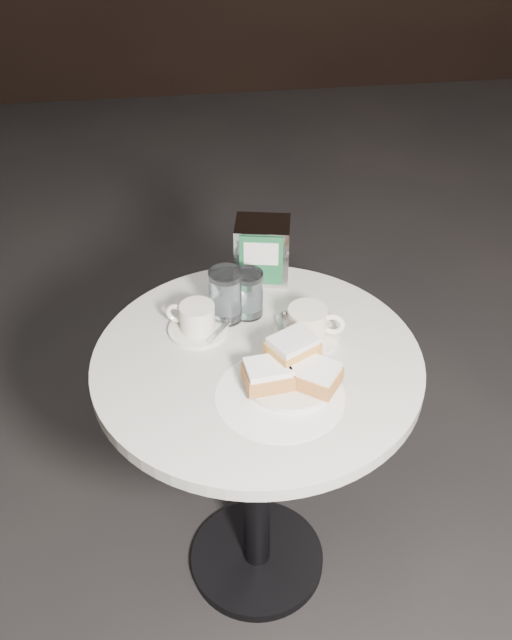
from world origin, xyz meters
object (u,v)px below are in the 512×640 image
(coffee_cup_left, at_px, (197,320))
(water_glass_right, at_px, (248,294))
(beignet_plate, at_px, (291,370))
(water_glass_left, at_px, (226,296))
(coffee_cup_right, at_px, (308,325))
(napkin_dispenser, at_px, (262,250))
(cafe_table, at_px, (257,423))

(coffee_cup_left, height_order, water_glass_right, water_glass_right)
(beignet_plate, height_order, water_glass_left, water_glass_left)
(water_glass_right, bearing_deg, coffee_cup_right, -41.27)
(water_glass_left, bearing_deg, coffee_cup_right, -29.75)
(water_glass_left, distance_m, napkin_dispenser, 0.18)
(beignet_plate, xyz_separation_m, napkin_dispenser, (-0.00, 0.38, 0.04))
(cafe_table, bearing_deg, water_glass_left, 108.63)
(cafe_table, xyz_separation_m, coffee_cup_right, (0.12, 0.05, 0.23))
(coffee_cup_left, xyz_separation_m, napkin_dispenser, (0.17, 0.19, 0.04))
(cafe_table, xyz_separation_m, water_glass_left, (-0.05, 0.15, 0.26))
(coffee_cup_left, xyz_separation_m, coffee_cup_right, (0.23, -0.05, 0.00))
(beignet_plate, relative_size, water_glass_right, 2.00)
(beignet_plate, height_order, coffee_cup_right, beignet_plate)
(coffee_cup_right, height_order, napkin_dispenser, napkin_dispenser)
(coffee_cup_right, bearing_deg, napkin_dispenser, 121.89)
(cafe_table, bearing_deg, coffee_cup_left, 137.96)
(water_glass_left, bearing_deg, coffee_cup_left, -149.24)
(cafe_table, height_order, water_glass_left, water_glass_left)
(water_glass_left, height_order, water_glass_right, water_glass_left)
(water_glass_right, xyz_separation_m, napkin_dispenser, (0.05, 0.14, 0.02))
(water_glass_left, distance_m, water_glass_right, 0.05)
(cafe_table, bearing_deg, napkin_dispenser, 79.84)
(cafe_table, distance_m, coffee_cup_left, 0.28)
(water_glass_left, xyz_separation_m, napkin_dispenser, (0.10, 0.15, 0.02))
(coffee_cup_left, relative_size, water_glass_left, 1.42)
(cafe_table, relative_size, beignet_plate, 3.39)
(beignet_plate, distance_m, water_glass_right, 0.25)
(coffee_cup_right, bearing_deg, cafe_table, -139.01)
(napkin_dispenser, bearing_deg, coffee_cup_left, -120.54)
(coffee_cup_left, xyz_separation_m, water_glass_left, (0.07, 0.04, 0.03))
(cafe_table, relative_size, coffee_cup_right, 4.08)
(beignet_plate, bearing_deg, water_glass_right, 103.25)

